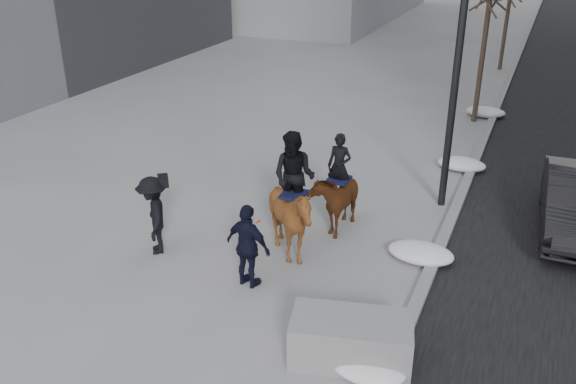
% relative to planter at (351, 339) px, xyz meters
% --- Properties ---
extents(ground, '(120.00, 120.00, 0.00)m').
position_rel_planter_xyz_m(ground, '(-2.31, 1.53, -0.40)').
color(ground, gray).
rests_on(ground, ground).
extents(curb, '(0.25, 90.00, 0.12)m').
position_rel_planter_xyz_m(curb, '(0.69, 11.53, -0.34)').
color(curb, gray).
rests_on(curb, ground).
extents(planter, '(2.16, 1.43, 0.79)m').
position_rel_planter_xyz_m(planter, '(0.00, 0.00, 0.00)').
color(planter, gray).
rests_on(planter, ground).
extents(tree_near, '(1.20, 1.20, 5.13)m').
position_rel_planter_xyz_m(tree_near, '(0.09, 14.00, 2.17)').
color(tree_near, '#3C2E23').
rests_on(tree_near, ground).
extents(tree_far, '(1.20, 1.20, 4.20)m').
position_rel_planter_xyz_m(tree_far, '(0.09, 22.73, 1.70)').
color(tree_far, '#3C2C24').
rests_on(tree_far, ground).
extents(mounted_left, '(0.85, 1.77, 2.26)m').
position_rel_planter_xyz_m(mounted_left, '(-1.80, 4.40, 0.45)').
color(mounted_left, '#533010').
rests_on(mounted_left, ground).
extents(mounted_right, '(1.51, 1.69, 2.80)m').
position_rel_planter_xyz_m(mounted_right, '(-2.19, 2.67, 0.73)').
color(mounted_right, '#532F10').
rests_on(mounted_right, ground).
extents(feeder, '(1.10, 0.96, 1.75)m').
position_rel_planter_xyz_m(feeder, '(-2.55, 1.33, 0.48)').
color(feeder, black).
rests_on(feeder, ground).
extents(camera_crew, '(1.20, 1.30, 1.75)m').
position_rel_planter_xyz_m(camera_crew, '(-5.01, 1.72, 0.49)').
color(camera_crew, black).
rests_on(camera_crew, ground).
extents(lamppost, '(0.25, 1.37, 9.09)m').
position_rel_planter_xyz_m(lamppost, '(0.29, 6.70, 4.60)').
color(lamppost, black).
rests_on(lamppost, ground).
extents(snow_piles, '(1.41, 15.81, 0.36)m').
position_rel_planter_xyz_m(snow_piles, '(0.39, 7.39, -0.22)').
color(snow_piles, white).
rests_on(snow_piles, ground).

